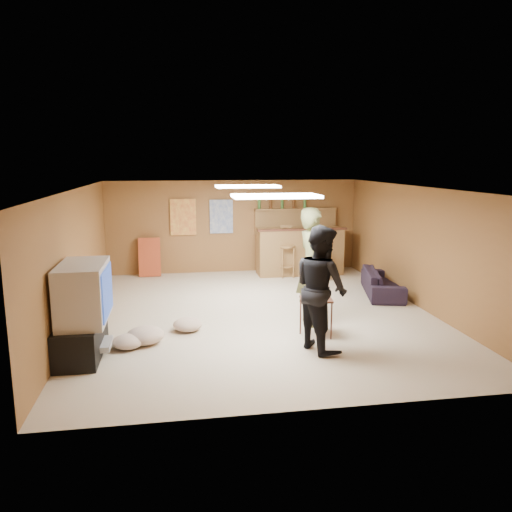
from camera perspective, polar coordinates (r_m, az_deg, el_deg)
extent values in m
plane|color=#B9A78D|center=(8.85, 0.21, -6.61)|extent=(7.00, 7.00, 0.00)
cube|color=silver|center=(8.46, 0.22, 7.76)|extent=(6.00, 7.00, 0.02)
cube|color=brown|center=(12.01, -2.56, 3.39)|extent=(6.00, 0.02, 2.20)
cube|color=brown|center=(5.26, 6.60, -6.42)|extent=(6.00, 0.02, 2.20)
cube|color=brown|center=(8.62, -19.85, -0.20)|extent=(0.02, 7.00, 2.20)
cube|color=brown|center=(9.55, 18.27, 0.92)|extent=(0.02, 7.00, 2.20)
cube|color=black|center=(7.36, -19.34, -8.88)|extent=(0.55, 1.30, 0.50)
cube|color=#B2B2B7|center=(7.35, -17.58, -9.60)|extent=(0.35, 0.50, 0.08)
cube|color=#B2B2B7|center=(7.16, -19.12, -3.96)|extent=(0.60, 1.10, 0.80)
cube|color=navy|center=(7.11, -16.65, -3.91)|extent=(0.02, 0.95, 0.65)
cube|color=brown|center=(11.83, 5.01, 0.55)|extent=(2.00, 0.60, 1.10)
cube|color=#3F1F14|center=(11.51, 5.36, 3.03)|extent=(2.10, 0.12, 0.05)
cube|color=brown|center=(12.14, 4.56, 5.35)|extent=(2.00, 0.18, 0.05)
cube|color=brown|center=(12.19, 4.51, 3.95)|extent=(2.00, 0.14, 0.60)
cube|color=#BF3F26|center=(11.86, -8.33, 4.41)|extent=(0.60, 0.03, 0.85)
cube|color=#334C99|center=(11.91, -3.99, 4.52)|extent=(0.55, 0.03, 0.80)
cube|color=#AF4020|center=(11.85, -12.07, -0.13)|extent=(0.50, 0.26, 0.91)
cube|color=white|center=(6.99, 2.28, 6.85)|extent=(1.20, 0.60, 0.04)
cube|color=white|center=(9.64, -0.97, 7.96)|extent=(1.20, 0.60, 0.04)
imported|color=olive|center=(8.15, 6.39, -1.20)|extent=(0.51, 0.74, 1.93)
imported|color=black|center=(7.09, 7.42, -3.64)|extent=(0.91, 1.03, 1.79)
imported|color=black|center=(10.37, 14.26, -2.94)|extent=(1.05, 1.79, 0.49)
cube|color=#3F1F14|center=(7.70, 6.84, -7.00)|extent=(0.51, 0.43, 0.61)
cylinder|color=red|center=(7.61, 5.89, -4.42)|extent=(0.09, 0.09, 0.10)
cylinder|color=red|center=(7.52, 7.61, -4.58)|extent=(0.09, 0.09, 0.12)
cylinder|color=navy|center=(7.71, 7.71, -4.21)|extent=(0.10, 0.10, 0.12)
ellipsoid|color=tan|center=(7.62, -12.54, -8.82)|extent=(0.67, 0.67, 0.25)
ellipsoid|color=tan|center=(8.05, -7.82, -7.75)|extent=(0.54, 0.54, 0.21)
ellipsoid|color=tan|center=(7.50, -14.41, -9.44)|extent=(0.45, 0.45, 0.20)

